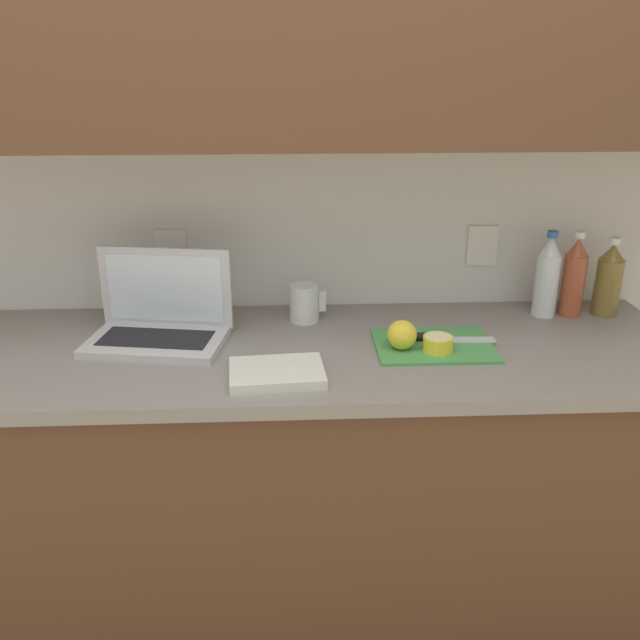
% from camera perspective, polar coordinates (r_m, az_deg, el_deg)
% --- Properties ---
extents(ground_plane, '(12.00, 12.00, 0.00)m').
position_cam_1_polar(ground_plane, '(2.29, -5.39, -24.12)').
color(ground_plane, '#847056').
rests_on(ground_plane, ground).
extents(wall_back, '(5.20, 0.38, 2.60)m').
position_cam_1_polar(wall_back, '(1.85, -6.83, 18.93)').
color(wall_back, white).
rests_on(wall_back, ground_plane).
extents(counter_unit, '(2.32, 0.63, 0.93)m').
position_cam_1_polar(counter_unit, '(1.99, -6.53, -14.39)').
color(counter_unit, brown).
rests_on(counter_unit, ground_plane).
extents(laptop, '(0.38, 0.27, 0.23)m').
position_cam_1_polar(laptop, '(1.83, -13.32, 0.05)').
color(laptop, silver).
rests_on(laptop, counter_unit).
extents(cutting_board, '(0.30, 0.23, 0.01)m').
position_cam_1_polar(cutting_board, '(1.78, 9.53, -2.09)').
color(cutting_board, '#4C9E51').
rests_on(cutting_board, counter_unit).
extents(knife, '(0.28, 0.04, 0.02)m').
position_cam_1_polar(knife, '(1.79, 8.64, -1.45)').
color(knife, silver).
rests_on(knife, cutting_board).
extents(lemon_half_cut, '(0.08, 0.08, 0.04)m').
position_cam_1_polar(lemon_half_cut, '(1.73, 9.89, -1.94)').
color(lemon_half_cut, yellow).
rests_on(lemon_half_cut, cutting_board).
extents(lemon_whole_beside, '(0.08, 0.08, 0.08)m').
position_cam_1_polar(lemon_whole_beside, '(1.72, 6.91, -1.25)').
color(lemon_whole_beside, yellow).
rests_on(lemon_whole_beside, cutting_board).
extents(bottle_green_soda, '(0.07, 0.07, 0.25)m').
position_cam_1_polar(bottle_green_soda, '(2.04, 18.59, 3.41)').
color(bottle_green_soda, silver).
rests_on(bottle_green_soda, counter_unit).
extents(bottle_oil_tall, '(0.06, 0.06, 0.25)m').
position_cam_1_polar(bottle_oil_tall, '(2.07, 20.60, 3.37)').
color(bottle_oil_tall, '#A34C2D').
rests_on(bottle_oil_tall, counter_unit).
extents(bottle_water_clear, '(0.07, 0.07, 0.23)m').
position_cam_1_polar(bottle_water_clear, '(2.11, 23.13, 3.12)').
color(bottle_water_clear, olive).
rests_on(bottle_water_clear, counter_unit).
extents(measuring_cup, '(0.10, 0.08, 0.11)m').
position_cam_1_polar(measuring_cup, '(1.91, -1.32, 1.45)').
color(measuring_cup, silver).
rests_on(measuring_cup, counter_unit).
extents(dish_towel, '(0.23, 0.18, 0.02)m').
position_cam_1_polar(dish_towel, '(1.59, -3.66, -4.47)').
color(dish_towel, silver).
rests_on(dish_towel, counter_unit).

